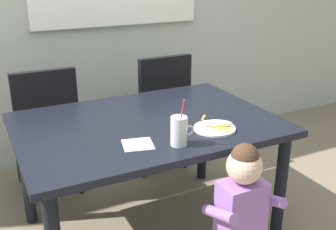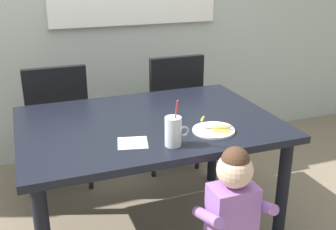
{
  "view_description": "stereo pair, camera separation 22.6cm",
  "coord_description": "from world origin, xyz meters",
  "px_view_note": "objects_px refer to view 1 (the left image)",
  "views": [
    {
      "loc": [
        -0.87,
        -2.0,
        1.61
      ],
      "look_at": [
        0.08,
        -0.1,
        0.81
      ],
      "focal_mm": 43.44,
      "sensor_mm": 36.0,
      "label": 1
    },
    {
      "loc": [
        -0.66,
        -2.09,
        1.61
      ],
      "look_at": [
        0.08,
        -0.1,
        0.81
      ],
      "focal_mm": 43.44,
      "sensor_mm": 36.0,
      "label": 2
    }
  ],
  "objects_px": {
    "dining_table": "(147,136)",
    "peeled_banana": "(217,124)",
    "paper_napkin": "(138,145)",
    "dining_chair_right": "(159,106)",
    "dining_chair_left": "(46,125)",
    "toddler_standing": "(242,203)",
    "snack_plate": "(215,128)",
    "milk_cup": "(179,133)"
  },
  "relations": [
    {
      "from": "dining_table",
      "to": "dining_chair_right",
      "type": "xyz_separation_m",
      "value": [
        0.43,
        0.75,
        -0.12
      ]
    },
    {
      "from": "snack_plate",
      "to": "peeled_banana",
      "type": "height_order",
      "value": "peeled_banana"
    },
    {
      "from": "toddler_standing",
      "to": "milk_cup",
      "type": "bearing_deg",
      "value": 122.0
    },
    {
      "from": "snack_plate",
      "to": "paper_napkin",
      "type": "distance_m",
      "value": 0.45
    },
    {
      "from": "dining_chair_right",
      "to": "snack_plate",
      "type": "relative_size",
      "value": 4.17
    },
    {
      "from": "dining_chair_right",
      "to": "toddler_standing",
      "type": "bearing_deg",
      "value": 80.7
    },
    {
      "from": "dining_chair_left",
      "to": "milk_cup",
      "type": "bearing_deg",
      "value": 112.87
    },
    {
      "from": "dining_table",
      "to": "milk_cup",
      "type": "height_order",
      "value": "milk_cup"
    },
    {
      "from": "dining_chair_left",
      "to": "paper_napkin",
      "type": "relative_size",
      "value": 6.4
    },
    {
      "from": "paper_napkin",
      "to": "dining_chair_right",
      "type": "bearing_deg",
      "value": 59.55
    },
    {
      "from": "dining_chair_right",
      "to": "peeled_banana",
      "type": "relative_size",
      "value": 5.69
    },
    {
      "from": "dining_table",
      "to": "peeled_banana",
      "type": "xyz_separation_m",
      "value": [
        0.3,
        -0.28,
        0.12
      ]
    },
    {
      "from": "dining_chair_left",
      "to": "toddler_standing",
      "type": "height_order",
      "value": "dining_chair_left"
    },
    {
      "from": "dining_table",
      "to": "milk_cup",
      "type": "relative_size",
      "value": 5.89
    },
    {
      "from": "dining_chair_right",
      "to": "snack_plate",
      "type": "distance_m",
      "value": 1.06
    },
    {
      "from": "dining_chair_right",
      "to": "paper_napkin",
      "type": "relative_size",
      "value": 6.4
    },
    {
      "from": "dining_table",
      "to": "dining_chair_right",
      "type": "distance_m",
      "value": 0.87
    },
    {
      "from": "peeled_banana",
      "to": "milk_cup",
      "type": "bearing_deg",
      "value": -162.78
    },
    {
      "from": "dining_table",
      "to": "peeled_banana",
      "type": "distance_m",
      "value": 0.43
    },
    {
      "from": "paper_napkin",
      "to": "toddler_standing",
      "type": "bearing_deg",
      "value": -46.39
    },
    {
      "from": "snack_plate",
      "to": "dining_chair_left",
      "type": "bearing_deg",
      "value": 125.91
    },
    {
      "from": "milk_cup",
      "to": "peeled_banana",
      "type": "height_order",
      "value": "milk_cup"
    },
    {
      "from": "dining_chair_left",
      "to": "toddler_standing",
      "type": "relative_size",
      "value": 1.15
    },
    {
      "from": "dining_table",
      "to": "peeled_banana",
      "type": "bearing_deg",
      "value": -42.7
    },
    {
      "from": "dining_chair_right",
      "to": "milk_cup",
      "type": "bearing_deg",
      "value": 69.51
    },
    {
      "from": "snack_plate",
      "to": "toddler_standing",
      "type": "bearing_deg",
      "value": -102.2
    },
    {
      "from": "dining_chair_left",
      "to": "paper_napkin",
      "type": "xyz_separation_m",
      "value": [
        0.28,
        -1.01,
        0.21
      ]
    },
    {
      "from": "snack_plate",
      "to": "milk_cup",
      "type": "bearing_deg",
      "value": -161.57
    },
    {
      "from": "milk_cup",
      "to": "snack_plate",
      "type": "height_order",
      "value": "milk_cup"
    },
    {
      "from": "dining_chair_left",
      "to": "peeled_banana",
      "type": "xyz_separation_m",
      "value": [
        0.75,
        -1.02,
        0.24
      ]
    },
    {
      "from": "toddler_standing",
      "to": "dining_table",
      "type": "bearing_deg",
      "value": 106.76
    },
    {
      "from": "milk_cup",
      "to": "paper_napkin",
      "type": "xyz_separation_m",
      "value": [
        -0.19,
        0.09,
        -0.06
      ]
    },
    {
      "from": "paper_napkin",
      "to": "snack_plate",
      "type": "bearing_deg",
      "value": -0.28
    },
    {
      "from": "toddler_standing",
      "to": "paper_napkin",
      "type": "distance_m",
      "value": 0.58
    },
    {
      "from": "dining_chair_right",
      "to": "peeled_banana",
      "type": "distance_m",
      "value": 1.06
    },
    {
      "from": "dining_chair_left",
      "to": "milk_cup",
      "type": "relative_size",
      "value": 3.85
    },
    {
      "from": "dining_chair_right",
      "to": "toddler_standing",
      "type": "relative_size",
      "value": 1.15
    },
    {
      "from": "toddler_standing",
      "to": "milk_cup",
      "type": "height_order",
      "value": "milk_cup"
    },
    {
      "from": "milk_cup",
      "to": "peeled_banana",
      "type": "relative_size",
      "value": 1.48
    },
    {
      "from": "toddler_standing",
      "to": "peeled_banana",
      "type": "distance_m",
      "value": 0.47
    },
    {
      "from": "dining_chair_left",
      "to": "peeled_banana",
      "type": "bearing_deg",
      "value": 126.49
    },
    {
      "from": "dining_chair_left",
      "to": "peeled_banana",
      "type": "distance_m",
      "value": 1.29
    }
  ]
}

